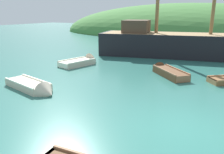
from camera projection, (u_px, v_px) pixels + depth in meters
ground_plane at (183, 128)px, 7.77m from camera, size 120.00×120.00×0.00m
shore_hill at (184, 34)px, 40.70m from camera, size 46.80×22.65×10.46m
sailing_ship at (177, 47)px, 20.36m from camera, size 16.31×6.44×12.12m
rowboat_outer_right at (83, 62)px, 17.27m from camera, size 1.97×3.38×1.19m
rowboat_near_dock at (166, 72)px, 14.44m from camera, size 3.10×3.14×0.92m
rowboat_far at (34, 88)px, 11.52m from camera, size 3.61×1.79×1.00m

